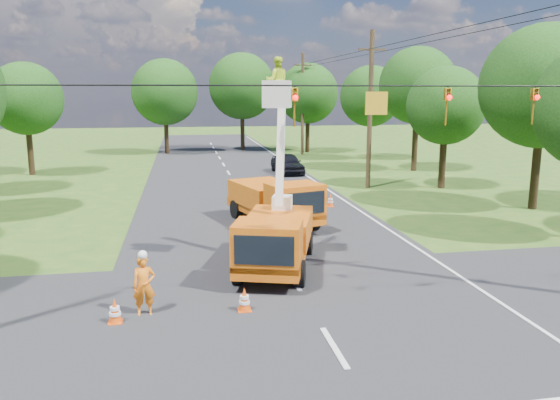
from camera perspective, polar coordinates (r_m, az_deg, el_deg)
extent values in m
plane|color=#285318|center=(32.65, -3.90, 0.30)|extent=(140.00, 140.00, 0.00)
cube|color=black|center=(32.65, -3.90, 0.30)|extent=(12.00, 100.00, 0.06)
cube|color=black|center=(15.56, 3.63, -12.04)|extent=(56.00, 10.00, 0.07)
cube|color=silver|center=(33.71, 5.60, 0.62)|extent=(0.12, 90.00, 0.02)
cube|color=#D1670E|center=(19.34, -0.40, -5.17)|extent=(3.70, 6.11, 0.43)
cube|color=#D1670E|center=(17.17, -1.29, -4.69)|extent=(2.49, 2.17, 1.43)
cube|color=black|center=(16.39, -1.69, -5.30)|extent=(1.75, 0.59, 0.91)
cube|color=#D1670E|center=(19.91, -0.12, -2.90)|extent=(3.19, 4.05, 0.96)
cylinder|color=black|center=(17.86, -4.38, -7.44)|extent=(0.55, 0.93, 0.88)
cylinder|color=black|center=(17.59, 2.11, -7.71)|extent=(0.55, 0.93, 0.88)
cylinder|color=black|center=(21.28, -2.46, -4.36)|extent=(0.55, 0.93, 0.88)
cylinder|color=black|center=(21.05, 2.96, -4.53)|extent=(0.55, 0.93, 0.88)
cube|color=silver|center=(20.77, 0.24, -0.28)|extent=(0.90, 0.90, 0.53)
cube|color=silver|center=(19.94, 0.06, 5.36)|extent=(0.63, 1.30, 4.15)
cube|color=silver|center=(18.85, -0.31, 11.00)|extent=(1.14, 1.14, 0.91)
imported|color=#C6E526|center=(18.85, -0.31, 12.37)|extent=(0.80, 0.65, 1.57)
cube|color=#D1670E|center=(25.69, -0.78, -0.99)|extent=(3.88, 6.43, 0.45)
cube|color=#D1670E|center=(23.65, 1.55, -0.11)|extent=(2.62, 2.28, 1.51)
cube|color=black|center=(22.91, 2.58, -0.35)|extent=(1.85, 0.62, 0.96)
cube|color=#D1670E|center=(26.28, -1.56, 0.69)|extent=(3.35, 4.26, 1.01)
cylinder|color=black|center=(23.62, -1.01, -2.72)|extent=(0.58, 0.98, 0.93)
cylinder|color=black|center=(24.60, 3.42, -2.18)|extent=(0.58, 0.98, 0.93)
cylinder|color=black|center=(27.02, -4.59, -0.98)|extent=(0.58, 0.98, 0.93)
cylinder|color=black|center=(27.88, -0.58, -0.57)|extent=(0.58, 0.98, 0.93)
imported|color=#DB5A12|center=(15.76, -14.02, -8.68)|extent=(0.68, 0.49, 1.73)
imported|color=black|center=(42.11, 0.78, 3.86)|extent=(2.18, 4.76, 1.58)
cone|color=#E44A0C|center=(20.32, 1.57, -5.27)|extent=(0.36, 0.36, 0.70)
cube|color=#E44A0C|center=(20.42, 1.56, -6.19)|extent=(0.38, 0.38, 0.04)
cylinder|color=white|center=(20.30, 1.57, -5.11)|extent=(0.26, 0.26, 0.09)
cylinder|color=white|center=(20.35, 1.57, -5.52)|extent=(0.31, 0.31, 0.09)
cone|color=#E44A0C|center=(24.98, 1.45, -2.15)|extent=(0.36, 0.36, 0.70)
cube|color=#E44A0C|center=(25.06, 1.45, -2.91)|extent=(0.38, 0.38, 0.04)
cylinder|color=white|center=(24.97, 1.45, -2.02)|extent=(0.26, 0.26, 0.09)
cylinder|color=white|center=(25.00, 1.45, -2.35)|extent=(0.31, 0.31, 0.09)
cone|color=#E44A0C|center=(15.58, -16.88, -10.97)|extent=(0.36, 0.36, 0.70)
cube|color=#E44A0C|center=(15.71, -16.81, -12.13)|extent=(0.38, 0.38, 0.04)
cylinder|color=white|center=(15.56, -16.89, -10.77)|extent=(0.26, 0.26, 0.09)
cylinder|color=white|center=(15.62, -16.86, -11.28)|extent=(0.31, 0.31, 0.09)
cone|color=#E44A0C|center=(29.81, 5.29, -0.02)|extent=(0.36, 0.36, 0.70)
cube|color=#E44A0C|center=(29.87, 5.28, -0.66)|extent=(0.38, 0.38, 0.04)
cylinder|color=white|center=(29.79, 5.30, 0.09)|extent=(0.26, 0.26, 0.09)
cylinder|color=white|center=(29.82, 5.29, -0.19)|extent=(0.31, 0.31, 0.09)
cone|color=#E44A0C|center=(15.73, -3.75, -10.28)|extent=(0.36, 0.36, 0.70)
cube|color=#E44A0C|center=(15.86, -3.73, -11.43)|extent=(0.38, 0.38, 0.04)
cylinder|color=white|center=(15.71, -3.75, -10.08)|extent=(0.26, 0.26, 0.09)
cylinder|color=white|center=(15.77, -3.74, -10.59)|extent=(0.31, 0.31, 0.09)
cylinder|color=#4C3823|center=(35.95, 9.39, 9.20)|extent=(0.30, 0.30, 10.00)
cube|color=#4C3823|center=(36.04, 9.59, 15.25)|extent=(1.80, 0.12, 0.12)
cylinder|color=#4C3823|center=(55.21, 2.37, 9.96)|extent=(0.30, 0.30, 10.00)
cube|color=#4C3823|center=(55.26, 2.41, 13.90)|extent=(1.80, 0.12, 0.12)
cylinder|color=black|center=(14.20, 1.94, 11.86)|extent=(18.00, 0.04, 0.04)
cube|color=#C39017|center=(14.78, 10.04, 9.93)|extent=(0.60, 0.05, 0.60)
imported|color=#C39017|center=(14.18, 1.53, 9.64)|extent=(0.16, 0.20, 1.00)
sphere|color=#FF0C0C|center=(14.06, 1.63, 10.65)|extent=(0.14, 0.14, 0.14)
imported|color=#C39017|center=(15.58, 17.04, 9.30)|extent=(0.16, 0.20, 1.00)
sphere|color=#FF0C0C|center=(15.47, 17.30, 10.20)|extent=(0.14, 0.14, 0.14)
imported|color=#C39017|center=(16.92, 24.99, 8.86)|extent=(0.16, 0.20, 1.00)
sphere|color=#FF0C0C|center=(16.82, 25.30, 9.69)|extent=(0.14, 0.14, 0.14)
cylinder|color=#382616|center=(45.50, -24.66, 4.96)|extent=(0.44, 0.44, 4.05)
sphere|color=#15390F|center=(45.32, -25.04, 9.58)|extent=(5.40, 5.40, 5.40)
cylinder|color=#382616|center=(32.03, 25.18, 3.20)|extent=(0.44, 0.44, 4.58)
sphere|color=#15390F|center=(31.80, 25.80, 10.64)|extent=(6.40, 6.40, 6.40)
cylinder|color=#382616|center=(37.11, 16.63, 4.12)|extent=(0.44, 0.44, 3.78)
sphere|color=#15390F|center=(36.88, 16.93, 9.43)|extent=(5.00, 5.00, 5.00)
cylinder|color=#382616|center=(44.94, 13.92, 6.03)|extent=(0.44, 0.44, 4.75)
sphere|color=#15390F|center=(44.78, 14.18, 11.54)|extent=(6.00, 6.00, 6.00)
cylinder|color=#382616|center=(52.00, 9.30, 6.51)|extent=(0.44, 0.44, 4.14)
sphere|color=#15390F|center=(51.84, 9.44, 10.66)|extent=(5.60, 5.60, 5.60)
cylinder|color=#382616|center=(57.04, -11.79, 6.96)|extent=(0.44, 0.44, 4.40)
sphere|color=#15390F|center=(56.90, -11.95, 10.97)|extent=(6.60, 6.60, 6.60)
cylinder|color=#382616|center=(59.35, -3.94, 7.53)|extent=(0.44, 0.44, 4.84)
sphere|color=#15390F|center=(59.24, -4.00, 11.78)|extent=(7.00, 7.00, 7.00)
cylinder|color=#382616|center=(57.50, 2.90, 7.16)|extent=(0.44, 0.44, 4.31)
sphere|color=#15390F|center=(57.37, 2.93, 11.07)|extent=(6.20, 6.20, 6.20)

